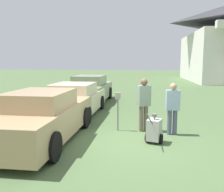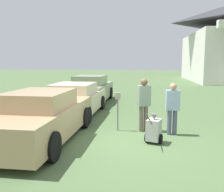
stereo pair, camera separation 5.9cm
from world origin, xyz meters
The scene contains 8 objects.
ground_plane centered at (0.00, 0.00, 0.00)m, with size 120.00×120.00×0.00m, color #4C663D.
parked_car_tan centered at (-2.47, -0.06, 0.70)m, with size 2.02×4.95×1.48m.
parked_car_cream centered at (-2.47, 3.48, 0.65)m, with size 2.07×4.81×1.39m.
parked_car_sage centered at (-2.47, 6.92, 0.72)m, with size 2.05×4.90×1.53m.
parking_meter centered at (-0.39, 1.25, 0.90)m, with size 0.18×0.09×1.29m.
person_worker centered at (0.47, 1.27, 1.01)m, with size 0.47×0.38×1.76m.
person_supervisor centered at (1.37, 0.97, 0.93)m, with size 0.43×0.24×1.64m.
equipment_cart centered at (0.76, 0.08, 0.39)m, with size 0.53×1.00×1.00m.
Camera 2 is at (0.40, -6.91, 2.31)m, focal length 40.00 mm.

